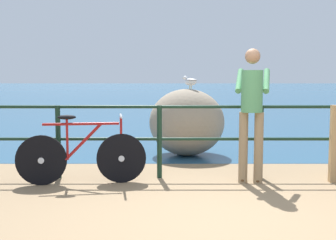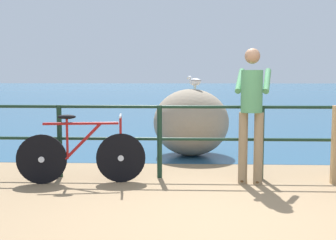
# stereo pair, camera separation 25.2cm
# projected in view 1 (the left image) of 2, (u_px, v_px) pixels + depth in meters

# --- Properties ---
(ground_plane) EXTENTS (120.00, 120.00, 0.10)m
(ground_plane) POSITION_uv_depth(u_px,v_px,m) (180.00, 103.00, 24.19)
(ground_plane) COLOR #846B4C
(sea_surface) EXTENTS (120.00, 90.00, 0.01)m
(sea_surface) POSITION_uv_depth(u_px,v_px,m) (174.00, 89.00, 51.82)
(sea_surface) COLOR navy
(sea_surface) RESTS_ON ground_plane
(promenade_railing) EXTENTS (7.13, 0.07, 1.02)m
(promenade_railing) POSITION_uv_depth(u_px,v_px,m) (211.00, 133.00, 6.01)
(promenade_railing) COLOR black
(promenade_railing) RESTS_ON ground_plane
(bicycle) EXTENTS (1.69, 0.48, 0.92)m
(bicycle) POSITION_uv_depth(u_px,v_px,m) (83.00, 155.00, 5.69)
(bicycle) COLOR black
(bicycle) RESTS_ON ground_plane
(person_at_railing) EXTENTS (0.55, 0.67, 1.78)m
(person_at_railing) POSITION_uv_depth(u_px,v_px,m) (253.00, 109.00, 5.69)
(person_at_railing) COLOR #8C7251
(person_at_railing) RESTS_ON ground_plane
(breakwater_boulder_main) EXTENTS (1.35, 1.31, 1.20)m
(breakwater_boulder_main) POSITION_uv_depth(u_px,v_px,m) (188.00, 122.00, 7.77)
(breakwater_boulder_main) COLOR gray
(breakwater_boulder_main) RESTS_ON ground
(seagull) EXTENTS (0.30, 0.27, 0.23)m
(seagull) POSITION_uv_depth(u_px,v_px,m) (192.00, 81.00, 7.74)
(seagull) COLOR gold
(seagull) RESTS_ON breakwater_boulder_main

